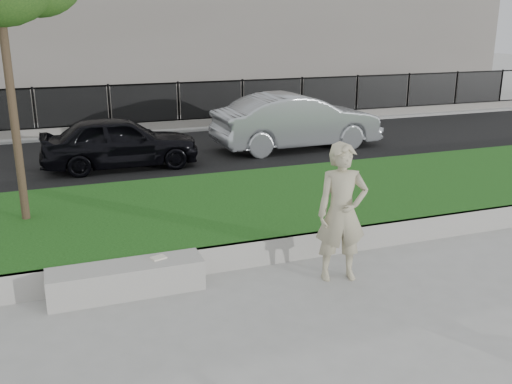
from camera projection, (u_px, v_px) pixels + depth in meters
name	position (u px, v px, depth m)	size (l,w,h in m)	color
ground	(267.00, 299.00, 7.49)	(90.00, 90.00, 0.00)	gray
grass_bank	(206.00, 215.00, 10.12)	(34.00, 4.00, 0.40)	black
grass_kerb	(242.00, 255.00, 8.36)	(34.00, 0.08, 0.40)	gray
street	(150.00, 157.00, 15.11)	(34.00, 7.00, 0.04)	black
far_pavement	(126.00, 127.00, 19.14)	(34.00, 3.00, 0.12)	gray
iron_fence	(130.00, 117.00, 18.10)	(32.00, 0.30, 1.50)	slate
stone_bench	(127.00, 279.00, 7.58)	(2.04, 0.51, 0.42)	gray
man	(342.00, 213.00, 7.83)	(0.71, 0.47, 1.95)	tan
book	(159.00, 258.00, 7.72)	(0.19, 0.14, 0.02)	silver
car_dark	(120.00, 142.00, 13.85)	(1.51, 3.75, 1.28)	black
car_silver	(297.00, 121.00, 15.88)	(1.63, 4.67, 1.54)	gray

